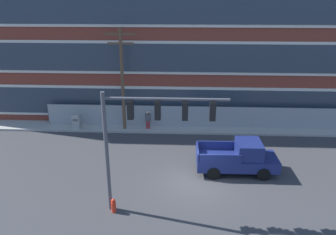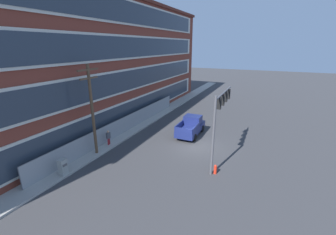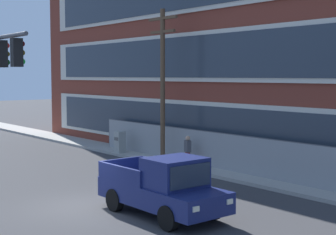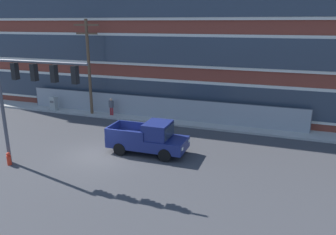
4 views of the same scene
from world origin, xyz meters
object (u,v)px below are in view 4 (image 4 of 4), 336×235
at_px(traffic_signal_mast, 28,86).
at_px(utility_pole_near_corner, 89,64).
at_px(electrical_cabinet, 54,104).
at_px(pickup_truck_navy, 149,139).
at_px(fire_hydrant, 9,159).
at_px(pedestrian_near_cabinet, 111,106).

relative_size(traffic_signal_mast, utility_pole_near_corner, 0.76).
distance_m(traffic_signal_mast, electrical_cabinet, 13.19).
relative_size(pickup_truck_navy, fire_hydrant, 6.51).
xyz_separation_m(traffic_signal_mast, pickup_truck_navy, (5.25, 4.19, -3.79)).
relative_size(traffic_signal_mast, pickup_truck_navy, 1.25).
distance_m(pedestrian_near_cabinet, fire_hydrant, 11.06).
relative_size(pickup_truck_navy, utility_pole_near_corner, 0.61).
distance_m(pickup_truck_navy, fire_hydrant, 8.34).
xyz_separation_m(pedestrian_near_cabinet, fire_hydrant, (-0.61, -11.03, -0.59)).
relative_size(electrical_cabinet, pedestrian_near_cabinet, 0.85).
bearing_deg(fire_hydrant, pedestrian_near_cabinet, 86.83).
bearing_deg(pickup_truck_navy, fire_hydrant, -147.40).
height_order(utility_pole_near_corner, pedestrian_near_cabinet, utility_pole_near_corner).
xyz_separation_m(electrical_cabinet, fire_hydrant, (5.27, -10.69, -0.34)).
distance_m(pickup_truck_navy, electrical_cabinet, 13.77).
bearing_deg(pedestrian_near_cabinet, utility_pole_near_corner, -176.16).
bearing_deg(utility_pole_near_corner, pickup_truck_navy, -37.58).
relative_size(pickup_truck_navy, pedestrian_near_cabinet, 3.01).
xyz_separation_m(pickup_truck_navy, electrical_cabinet, (-12.28, 6.21, -0.25)).
height_order(pickup_truck_navy, fire_hydrant, pickup_truck_navy).
bearing_deg(fire_hydrant, traffic_signal_mast, 9.34).
bearing_deg(traffic_signal_mast, fire_hydrant, -170.66).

